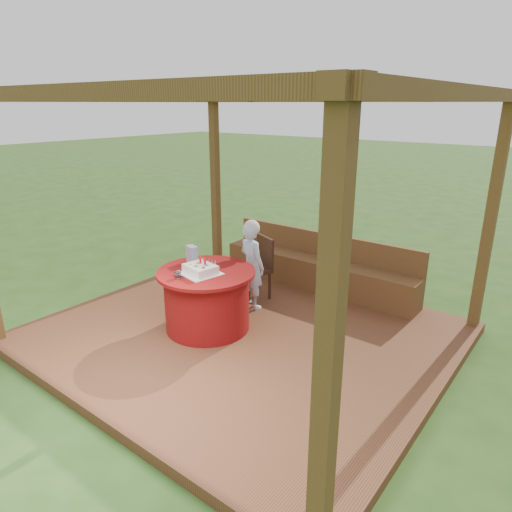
{
  "coord_description": "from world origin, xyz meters",
  "views": [
    {
      "loc": [
        3.11,
        -3.77,
        2.71
      ],
      "look_at": [
        0.0,
        0.25,
        1.0
      ],
      "focal_mm": 32.0,
      "sensor_mm": 36.0,
      "label": 1
    }
  ],
  "objects_px": {
    "bench": "(317,271)",
    "table": "(207,299)",
    "gift_bag": "(192,254)",
    "elderly_woman": "(252,264)",
    "drinking_glass": "(178,275)",
    "birthday_cake": "(200,269)",
    "chair": "(258,265)"
  },
  "relations": [
    {
      "from": "bench",
      "to": "table",
      "type": "height_order",
      "value": "bench"
    },
    {
      "from": "gift_bag",
      "to": "elderly_woman",
      "type": "bearing_deg",
      "value": 77.98
    },
    {
      "from": "gift_bag",
      "to": "drinking_glass",
      "type": "distance_m",
      "value": 0.55
    },
    {
      "from": "table",
      "to": "drinking_glass",
      "type": "xyz_separation_m",
      "value": [
        -0.09,
        -0.36,
        0.4
      ]
    },
    {
      "from": "table",
      "to": "gift_bag",
      "type": "relative_size",
      "value": 5.53
    },
    {
      "from": "birthday_cake",
      "to": "drinking_glass",
      "type": "distance_m",
      "value": 0.28
    },
    {
      "from": "bench",
      "to": "birthday_cake",
      "type": "height_order",
      "value": "birthday_cake"
    },
    {
      "from": "table",
      "to": "drinking_glass",
      "type": "bearing_deg",
      "value": -103.51
    },
    {
      "from": "chair",
      "to": "drinking_glass",
      "type": "bearing_deg",
      "value": -89.45
    },
    {
      "from": "table",
      "to": "chair",
      "type": "bearing_deg",
      "value": 95.12
    },
    {
      "from": "elderly_woman",
      "to": "gift_bag",
      "type": "distance_m",
      "value": 0.82
    },
    {
      "from": "bench",
      "to": "table",
      "type": "relative_size",
      "value": 2.6
    },
    {
      "from": "table",
      "to": "birthday_cake",
      "type": "height_order",
      "value": "birthday_cake"
    },
    {
      "from": "bench",
      "to": "gift_bag",
      "type": "xyz_separation_m",
      "value": [
        -0.74,
        -1.8,
        0.57
      ]
    },
    {
      "from": "bench",
      "to": "birthday_cake",
      "type": "relative_size",
      "value": 6.43
    },
    {
      "from": "drinking_glass",
      "to": "elderly_woman",
      "type": "bearing_deg",
      "value": 83.77
    },
    {
      "from": "chair",
      "to": "elderly_woman",
      "type": "bearing_deg",
      "value": -66.36
    },
    {
      "from": "drinking_glass",
      "to": "gift_bag",
      "type": "bearing_deg",
      "value": 118.15
    },
    {
      "from": "drinking_glass",
      "to": "chair",
      "type": "bearing_deg",
      "value": 90.55
    },
    {
      "from": "gift_bag",
      "to": "drinking_glass",
      "type": "relative_size",
      "value": 2.4
    },
    {
      "from": "gift_bag",
      "to": "chair",
      "type": "bearing_deg",
      "value": 93.65
    },
    {
      "from": "bench",
      "to": "table",
      "type": "bearing_deg",
      "value": -101.64
    },
    {
      "from": "birthday_cake",
      "to": "chair",
      "type": "bearing_deg",
      "value": 95.39
    },
    {
      "from": "chair",
      "to": "drinking_glass",
      "type": "xyz_separation_m",
      "value": [
        0.01,
        -1.5,
        0.31
      ]
    },
    {
      "from": "elderly_woman",
      "to": "gift_bag",
      "type": "bearing_deg",
      "value": -119.03
    },
    {
      "from": "table",
      "to": "birthday_cake",
      "type": "distance_m",
      "value": 0.43
    },
    {
      "from": "elderly_woman",
      "to": "table",
      "type": "bearing_deg",
      "value": -92.89
    },
    {
      "from": "elderly_woman",
      "to": "drinking_glass",
      "type": "xyz_separation_m",
      "value": [
        -0.13,
        -1.17,
        0.17
      ]
    },
    {
      "from": "bench",
      "to": "elderly_woman",
      "type": "relative_size",
      "value": 2.52
    },
    {
      "from": "bench",
      "to": "elderly_woman",
      "type": "xyz_separation_m",
      "value": [
        -0.35,
        -1.1,
        0.34
      ]
    },
    {
      "from": "elderly_woman",
      "to": "birthday_cake",
      "type": "distance_m",
      "value": 0.93
    },
    {
      "from": "table",
      "to": "elderly_woman",
      "type": "bearing_deg",
      "value": 87.11
    }
  ]
}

